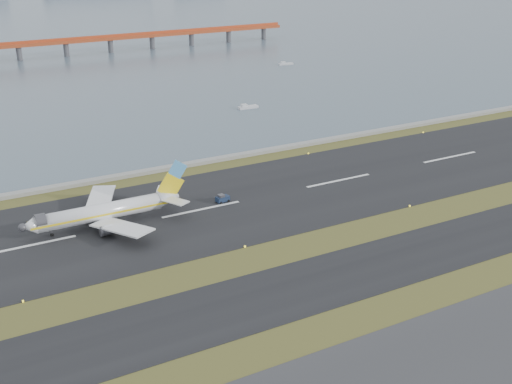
% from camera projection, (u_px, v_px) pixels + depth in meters
% --- Properties ---
extents(ground, '(1000.00, 1000.00, 0.00)m').
position_uv_depth(ground, '(262.00, 263.00, 128.88)').
color(ground, '#3D491A').
rests_on(ground, ground).
extents(taxiway_strip, '(1000.00, 18.00, 0.10)m').
position_uv_depth(taxiway_strip, '(294.00, 290.00, 119.11)').
color(taxiway_strip, black).
rests_on(taxiway_strip, ground).
extents(runway_strip, '(1000.00, 45.00, 0.10)m').
position_uv_depth(runway_strip, '(201.00, 210.00, 153.26)').
color(runway_strip, black).
rests_on(runway_strip, ground).
extents(seawall, '(1000.00, 2.50, 1.00)m').
position_uv_depth(seawall, '(157.00, 170.00, 177.49)').
color(seawall, gray).
rests_on(seawall, ground).
extents(red_pier, '(260.00, 5.00, 10.20)m').
position_uv_depth(red_pier, '(65.00, 42.00, 338.29)').
color(red_pier, '#AA3F1D').
rests_on(red_pier, ground).
extents(airliner, '(38.52, 32.89, 12.80)m').
position_uv_depth(airliner, '(107.00, 211.00, 144.04)').
color(airliner, white).
rests_on(airliner, ground).
extents(pushback_tug, '(3.51, 2.36, 2.10)m').
position_uv_depth(pushback_tug, '(222.00, 198.00, 157.17)').
color(pushback_tug, '#16233D').
rests_on(pushback_tug, ground).
extents(workboat_near, '(7.72, 2.52, 1.87)m').
position_uv_depth(workboat_near, '(247.00, 107.00, 240.43)').
color(workboat_near, silver).
rests_on(workboat_near, ground).
extents(workboat_far, '(7.60, 3.61, 1.77)m').
position_uv_depth(workboat_far, '(285.00, 64.00, 318.73)').
color(workboat_far, silver).
rests_on(workboat_far, ground).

